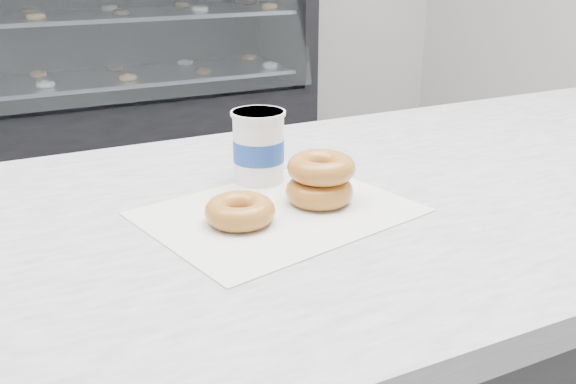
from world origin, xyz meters
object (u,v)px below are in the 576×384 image
donut_stack (320,179)px  coffee_cup (259,146)px  donut_single (240,211)px  display_case (84,97)px

donut_stack → coffee_cup: bearing=108.9°
donut_single → donut_stack: (0.13, 0.02, 0.02)m
donut_single → donut_stack: donut_stack is taller
display_case → donut_stack: display_case is taller
donut_single → display_case: bearing=85.2°
display_case → coffee_cup: 2.66m
display_case → donut_single: display_case is taller
coffee_cup → display_case: bearing=86.0°
display_case → donut_single: (-0.23, -2.75, 0.43)m
donut_single → donut_stack: bearing=7.9°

